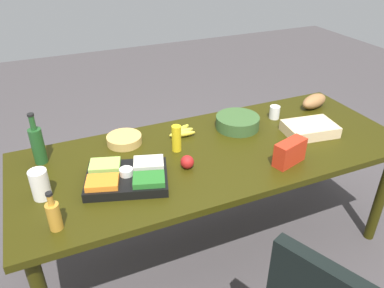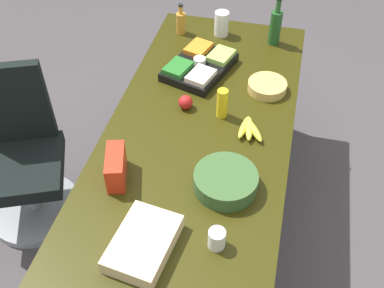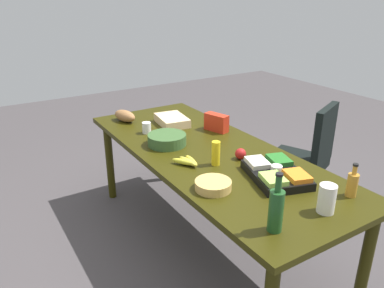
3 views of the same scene
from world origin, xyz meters
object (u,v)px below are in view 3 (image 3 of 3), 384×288
Objects in this scene: chip_bowl at (213,185)px; office_chair at (301,169)px; apple_red at (241,154)px; mustard_bottle at (216,153)px; bread_loaf at (125,116)px; conference_table at (209,161)px; paper_cup at (147,128)px; mayo_jar at (327,199)px; salad_bowl at (167,140)px; sheet_cake at (172,120)px; chip_bag_red at (216,123)px; banana_bunch at (188,161)px; wine_bottle at (276,209)px; dressing_bottle at (352,184)px; veggie_tray at (276,173)px.

office_chair is at bearing -69.06° from chip_bowl.
apple_red is 0.20m from mustard_bottle.
conference_table is at bearing -164.88° from bread_loaf.
bread_loaf is (1.16, 0.36, 0.01)m from apple_red.
apple_red is at bearing 105.56° from office_chair.
mustard_bottle reaches higher than apple_red.
paper_cup is 0.55× the size of mustard_bottle.
mayo_jar is at bearing -176.53° from conference_table.
salad_bowl reaches higher than apple_red.
sheet_cake is (0.08, -0.28, -0.01)m from paper_cup.
mayo_jar reaches higher than chip_bag_red.
office_chair is at bearing -83.42° from banana_bunch.
paper_cup is at bearing -2.20° from wine_bottle.
mayo_jar is 0.79× the size of dressing_bottle.
bread_loaf is at bearing 47.45° from sheet_cake.
sheet_cake is 0.47m from salad_bowl.
wine_bottle reaches higher than apple_red.
chip_bag_red reaches higher than sheet_cake.
conference_table is 1.03m from wine_bottle.
apple_red is 0.24× the size of sheet_cake.
conference_table is 26.11× the size of paper_cup.
bread_loaf is at bearing 55.04° from office_chair.
bread_loaf is (0.94, 0.25, 0.13)m from conference_table.
chip_bag_red is at bearing -83.48° from salad_bowl.
apple_red is 0.84m from wine_bottle.
conference_table is 0.62m from paper_cup.
office_chair reaches higher than bread_loaf.
wine_bottle is 0.96× the size of sheet_cake.
office_chair is at bearing -100.55° from salad_bowl.
conference_table is 9.79× the size of bread_loaf.
banana_bunch is at bearing 128.85° from chip_bag_red.
dressing_bottle is 1.97m from bread_loaf.
office_chair is at bearing -110.94° from chip_bag_red.
apple_red is at bearing 0.34° from veggie_tray.
chip_bowl is (-0.36, 0.05, 0.00)m from banana_bunch.
apple_red is 0.47× the size of mustard_bottle.
sheet_cake is at bearing 3.07° from apple_red.
banana_bunch is 0.37m from chip_bowl.
paper_cup reaches higher than veggie_tray.
wine_bottle is 1.41m from chip_bag_red.
apple_red is at bearing -107.35° from banana_bunch.
veggie_tray is 2.29× the size of chip_bowl.
bread_loaf is at bearing 16.79° from dressing_bottle.
bread_loaf reaches higher than paper_cup.
conference_table is 4.79× the size of veggie_tray.
chip_bag_red is at bearing -42.47° from conference_table.
office_chair is 1.32m from dressing_bottle.
banana_bunch is at bearing 172.37° from salad_bowl.
chip_bowl is (0.09, 0.40, -0.01)m from veggie_tray.
chip_bowl is at bearing 77.23° from veggie_tray.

